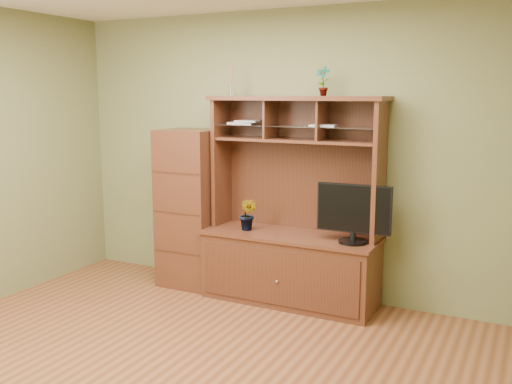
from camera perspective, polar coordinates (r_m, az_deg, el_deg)
The scene contains 8 objects.
room at distance 3.78m, azimuth -10.09°, elevation 0.98°, with size 4.54×4.04×2.74m.
media_hutch at distance 5.31m, azimuth 3.55°, elevation -5.46°, with size 1.66×0.61×1.90m.
monitor at distance 4.94m, azimuth 9.75°, elevation -2.01°, with size 0.65×0.25×0.51m.
orchid_plant at distance 5.34m, azimuth -0.80°, elevation -2.26°, with size 0.17×0.14×0.31m, color #275E20.
top_plant at distance 5.11m, azimuth 6.71°, elevation 10.97°, with size 0.14×0.09×0.26m, color #356F26.
reed_diffuser at distance 5.49m, azimuth -2.42°, elevation 10.88°, with size 0.06×0.06×0.31m.
magazines at distance 5.31m, azimuth 1.33°, elevation 6.89°, with size 1.08×0.22×0.04m.
side_cabinet at distance 5.76m, azimuth -6.54°, elevation -1.61°, with size 0.56×0.51×1.57m.
Camera 1 is at (2.25, -2.99, 1.92)m, focal length 40.00 mm.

